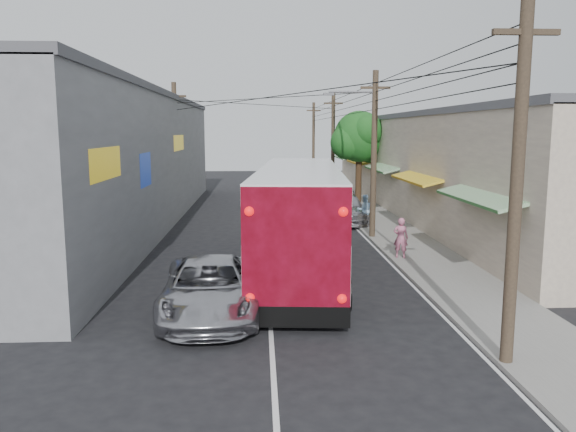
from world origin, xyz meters
name	(u,v)px	position (x,y,z in m)	size (l,w,h in m)	color
ground	(271,338)	(0.00, 0.00, 0.00)	(120.00, 120.00, 0.00)	black
sidewalk	(370,216)	(6.50, 20.00, 0.06)	(3.00, 80.00, 0.12)	slate
building_right	(434,163)	(10.99, 22.00, 3.15)	(7.09, 40.00, 6.25)	beige
building_left	(111,159)	(-8.50, 18.00, 3.65)	(7.20, 36.00, 7.25)	gray
utility_poles	(315,149)	(3.13, 20.33, 4.13)	(11.80, 45.28, 8.00)	#473828
street_tree	(360,138)	(6.87, 26.02, 4.67)	(4.40, 4.00, 6.60)	#3F2B19
coach_bus	(299,218)	(1.21, 6.91, 2.01)	(4.01, 13.68, 3.89)	white
jeepney	(209,288)	(-1.71, 1.88, 0.79)	(2.62, 5.68, 1.58)	#B7B6BD
parked_suv	(345,209)	(4.60, 18.00, 0.79)	(2.22, 5.47, 1.59)	gray
parked_car_mid	(336,202)	(4.60, 21.65, 0.68)	(1.60, 3.98, 1.35)	#2B2A30
parked_car_far	(319,187)	(4.60, 31.99, 0.68)	(1.44, 4.13, 1.36)	black
pedestrian_near	(401,238)	(5.41, 8.33, 0.94)	(0.60, 0.39, 1.64)	#BF6584
pedestrian_far	(364,210)	(5.40, 16.15, 0.96)	(0.82, 0.64, 1.68)	#9BC1E2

